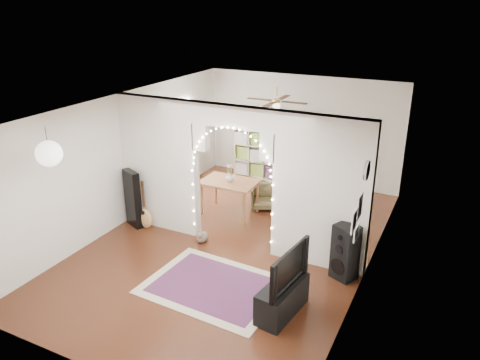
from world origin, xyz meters
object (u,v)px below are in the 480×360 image
at_px(bookcase, 266,146).
at_px(dining_table, 230,184).
at_px(floor_speaker, 345,252).
at_px(acoustic_guitar, 144,211).
at_px(dining_chair_left, 264,197).
at_px(dining_chair_right, 300,237).
at_px(media_console, 282,299).

height_order(bookcase, dining_table, bookcase).
bearing_deg(floor_speaker, acoustic_guitar, -155.18).
distance_m(floor_speaker, dining_table, 3.23).
height_order(dining_chair_left, dining_chair_right, dining_chair_left).
bearing_deg(dining_chair_right, dining_chair_left, 153.06).
bearing_deg(dining_table, bookcase, 93.58).
bearing_deg(acoustic_guitar, bookcase, 72.45).
bearing_deg(dining_chair_left, floor_speaker, -65.04).
distance_m(media_console, dining_table, 3.63).
bearing_deg(bookcase, dining_chair_left, -54.22).
height_order(floor_speaker, dining_chair_right, floor_speaker).
bearing_deg(media_console, dining_chair_right, 109.73).
xyz_separation_m(floor_speaker, bookcase, (-3.04, 3.75, 0.37)).
distance_m(acoustic_guitar, media_console, 3.80).
height_order(acoustic_guitar, floor_speaker, acoustic_guitar).
relative_size(floor_speaker, dining_table, 0.81).
relative_size(media_console, dining_chair_left, 1.74).
xyz_separation_m(media_console, dining_chair_left, (-1.76, 3.36, 0.01)).
bearing_deg(floor_speaker, media_console, -88.28).
xyz_separation_m(bookcase, dining_chair_right, (2.05, -3.15, -0.61)).
bearing_deg(dining_table, floor_speaker, -25.83).
distance_m(media_console, dining_chair_left, 3.79).
bearing_deg(acoustic_guitar, dining_chair_right, 9.39).
height_order(acoustic_guitar, dining_chair_right, acoustic_guitar).
relative_size(floor_speaker, dining_chair_left, 1.70).
xyz_separation_m(floor_speaker, dining_table, (-2.90, 1.40, 0.20)).
relative_size(bookcase, dining_chair_right, 3.11).
relative_size(floor_speaker, media_console, 0.98).
distance_m(floor_speaker, bookcase, 4.85).
bearing_deg(floor_speaker, dining_chair_right, 173.68).
xyz_separation_m(media_console, bookcase, (-2.46, 5.11, 0.61)).
distance_m(bookcase, dining_chair_right, 3.81).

